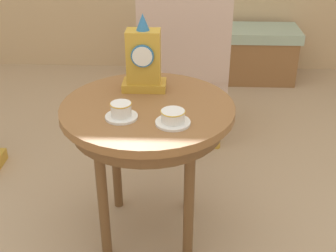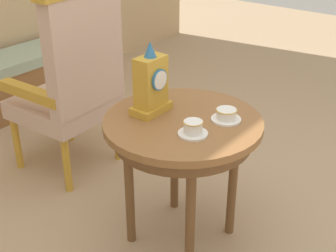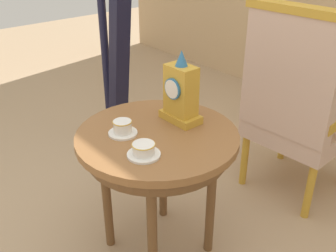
{
  "view_description": "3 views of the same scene",
  "coord_description": "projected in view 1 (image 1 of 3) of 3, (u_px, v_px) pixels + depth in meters",
  "views": [
    {
      "loc": [
        0.24,
        -1.62,
        1.46
      ],
      "look_at": [
        0.16,
        0.02,
        0.56
      ],
      "focal_mm": 47.28,
      "sensor_mm": 36.0,
      "label": 1
    },
    {
      "loc": [
        -1.44,
        -1.09,
        1.61
      ],
      "look_at": [
        0.06,
        0.08,
        0.62
      ],
      "focal_mm": 50.23,
      "sensor_mm": 36.0,
      "label": 2
    },
    {
      "loc": [
        1.26,
        -0.94,
        1.5
      ],
      "look_at": [
        0.07,
        0.08,
        0.67
      ],
      "focal_mm": 42.17,
      "sensor_mm": 36.0,
      "label": 3
    }
  ],
  "objects": [
    {
      "name": "teacup_right",
      "position": [
        173.0,
        118.0,
        1.66
      ],
      "size": [
        0.13,
        0.13,
        0.06
      ],
      "color": "white",
      "rests_on": "side_table"
    },
    {
      "name": "window_bench",
      "position": [
        226.0,
        53.0,
        3.71
      ],
      "size": [
        1.17,
        0.4,
        0.44
      ],
      "color": "#9EB299",
      "rests_on": "ground"
    },
    {
      "name": "mantel_clock",
      "position": [
        144.0,
        60.0,
        1.89
      ],
      "size": [
        0.19,
        0.11,
        0.34
      ],
      "color": "gold",
      "rests_on": "side_table"
    },
    {
      "name": "teacup_left",
      "position": [
        121.0,
        111.0,
        1.7
      ],
      "size": [
        0.13,
        0.13,
        0.06
      ],
      "color": "white",
      "rests_on": "side_table"
    },
    {
      "name": "armchair",
      "position": [
        183.0,
        52.0,
        2.62
      ],
      "size": [
        0.57,
        0.55,
        1.14
      ],
      "color": "#CCA893",
      "rests_on": "ground"
    },
    {
      "name": "ground_plane",
      "position": [
        134.0,
        230.0,
        2.13
      ],
      "size": [
        10.0,
        10.0,
        0.0
      ],
      "primitive_type": "plane",
      "color": "tan"
    },
    {
      "name": "side_table",
      "position": [
        148.0,
        122.0,
        1.85
      ],
      "size": [
        0.72,
        0.72,
        0.67
      ],
      "color": "brown",
      "rests_on": "ground"
    }
  ]
}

